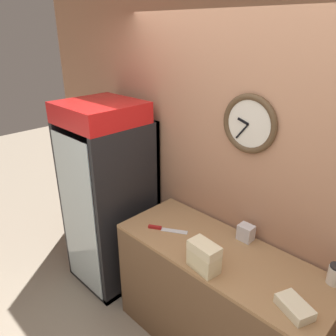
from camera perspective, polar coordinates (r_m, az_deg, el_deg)
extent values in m
cube|color=#AD7A5B|center=(2.47, 14.79, -2.27)|extent=(5.20, 0.06, 2.70)
torus|color=#4C3823|center=(2.31, 13.95, 7.44)|extent=(0.42, 0.04, 0.42)
cylinder|color=silver|center=(2.31, 13.95, 7.44)|extent=(0.34, 0.01, 0.34)
cube|color=black|center=(2.32, 12.95, 7.92)|extent=(0.09, 0.01, 0.04)
cube|color=black|center=(2.34, 12.78, 6.26)|extent=(0.10, 0.01, 0.12)
cube|color=brown|center=(2.73, 8.50, -22.07)|extent=(1.59, 0.63, 0.90)
cube|color=#9E754C|center=(2.43, 9.16, -14.35)|extent=(1.59, 0.63, 0.02)
cube|color=black|center=(3.39, -5.43, -4.32)|extent=(0.65, 0.04, 1.63)
cube|color=black|center=(3.45, -12.92, -4.41)|extent=(0.05, 0.70, 1.63)
cube|color=black|center=(3.01, -6.54, -8.28)|extent=(0.05, 0.70, 1.63)
cube|color=black|center=(3.67, -9.07, -17.01)|extent=(0.65, 0.70, 0.05)
cube|color=white|center=(3.38, -5.80, -4.47)|extent=(0.55, 0.02, 1.53)
cube|color=silver|center=(3.06, -15.41, -8.44)|extent=(0.55, 0.01, 1.53)
cube|color=red|center=(2.87, -11.78, 9.45)|extent=(0.65, 0.63, 0.18)
cube|color=silver|center=(3.44, -9.74, -12.50)|extent=(0.53, 0.58, 0.01)
cube|color=silver|center=(3.28, -10.08, -8.39)|extent=(0.53, 0.58, 0.01)
cube|color=silver|center=(3.14, -10.45, -3.88)|extent=(0.53, 0.58, 0.01)
cube|color=silver|center=(3.02, -10.84, 1.02)|extent=(0.53, 0.58, 0.01)
cylinder|color=orange|center=(2.76, -13.35, 0.20)|extent=(0.08, 0.08, 0.13)
cylinder|color=orange|center=(2.73, -13.52, 1.93)|extent=(0.03, 0.03, 0.05)
cylinder|color=#B2231E|center=(2.88, -12.94, -5.22)|extent=(0.06, 0.06, 0.12)
cylinder|color=#B2231E|center=(2.84, -13.10, -3.64)|extent=(0.02, 0.02, 0.05)
cylinder|color=#B2231E|center=(3.12, -13.76, -8.83)|extent=(0.07, 0.07, 0.14)
cylinder|color=#B2231E|center=(3.07, -13.94, -7.20)|extent=(0.03, 0.03, 0.06)
cylinder|color=#B2BCCC|center=(2.94, -13.70, -4.39)|extent=(0.08, 0.08, 0.14)
cylinder|color=#B2BCCC|center=(2.90, -13.89, -2.58)|extent=(0.03, 0.03, 0.06)
cylinder|color=#B2BCCC|center=(3.02, -16.81, 2.00)|extent=(0.06, 0.06, 0.14)
cylinder|color=#B2BCCC|center=(2.98, -17.04, 3.84)|extent=(0.02, 0.02, 0.06)
cylinder|color=gold|center=(2.83, -14.38, 0.92)|extent=(0.08, 0.08, 0.15)
cylinder|color=gold|center=(2.80, -14.59, 2.93)|extent=(0.03, 0.03, 0.06)
cylinder|color=#B2231E|center=(3.06, -12.77, -9.72)|extent=(0.07, 0.07, 0.12)
cylinder|color=#B2231E|center=(3.01, -12.91, -8.32)|extent=(0.03, 0.03, 0.05)
cube|color=beige|center=(2.24, 6.20, -16.38)|extent=(0.22, 0.15, 0.07)
cube|color=beige|center=(2.20, 6.28, -15.08)|extent=(0.22, 0.15, 0.07)
cube|color=beige|center=(2.16, 6.35, -13.72)|extent=(0.22, 0.14, 0.07)
cube|color=beige|center=(2.09, 21.17, -21.66)|extent=(0.23, 0.19, 0.06)
cube|color=silver|center=(2.59, 1.10, -10.91)|extent=(0.20, 0.14, 0.00)
cube|color=maroon|center=(2.62, -2.29, -10.26)|extent=(0.10, 0.08, 0.02)
cylinder|color=silver|center=(2.35, 27.10, -16.29)|extent=(0.09, 0.09, 0.12)
cube|color=silver|center=(2.53, 13.41, -10.89)|extent=(0.11, 0.09, 0.12)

